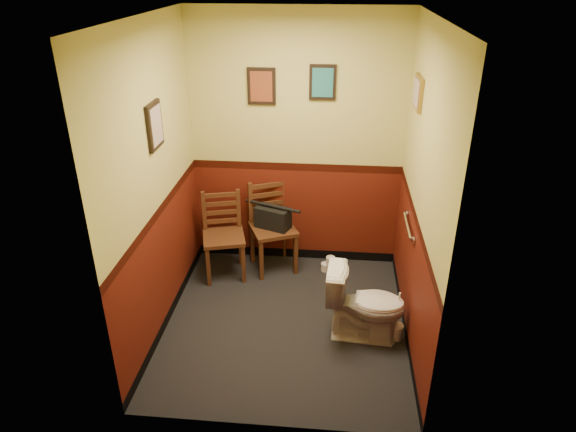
# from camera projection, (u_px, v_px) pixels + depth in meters

# --- Properties ---
(floor) EXTENTS (2.20, 2.40, 0.00)m
(floor) POSITION_uv_depth(u_px,v_px,m) (286.00, 323.00, 4.83)
(floor) COLOR black
(floor) RESTS_ON ground
(ceiling) EXTENTS (2.20, 2.40, 0.00)m
(ceiling) POSITION_uv_depth(u_px,v_px,m) (285.00, 17.00, 3.63)
(ceiling) COLOR silver
(ceiling) RESTS_ON ground
(wall_back) EXTENTS (2.20, 0.00, 2.70)m
(wall_back) POSITION_uv_depth(u_px,v_px,m) (297.00, 145.00, 5.30)
(wall_back) COLOR #54170D
(wall_back) RESTS_ON ground
(wall_front) EXTENTS (2.20, 0.00, 2.70)m
(wall_front) POSITION_uv_depth(u_px,v_px,m) (266.00, 270.00, 3.16)
(wall_front) COLOR #54170D
(wall_front) RESTS_ON ground
(wall_left) EXTENTS (0.00, 2.40, 2.70)m
(wall_left) POSITION_uv_depth(u_px,v_px,m) (155.00, 187.00, 4.32)
(wall_left) COLOR #54170D
(wall_left) RESTS_ON ground
(wall_right) EXTENTS (0.00, 2.40, 2.70)m
(wall_right) POSITION_uv_depth(u_px,v_px,m) (421.00, 197.00, 4.14)
(wall_right) COLOR #54170D
(wall_right) RESTS_ON ground
(grab_bar) EXTENTS (0.05, 0.56, 0.06)m
(grab_bar) POSITION_uv_depth(u_px,v_px,m) (408.00, 226.00, 4.54)
(grab_bar) COLOR silver
(grab_bar) RESTS_ON wall_right
(framed_print_back_a) EXTENTS (0.28, 0.04, 0.36)m
(framed_print_back_a) POSITION_uv_depth(u_px,v_px,m) (261.00, 86.00, 5.04)
(framed_print_back_a) COLOR black
(framed_print_back_a) RESTS_ON wall_back
(framed_print_back_b) EXTENTS (0.26, 0.04, 0.34)m
(framed_print_back_b) POSITION_uv_depth(u_px,v_px,m) (323.00, 82.00, 4.97)
(framed_print_back_b) COLOR black
(framed_print_back_b) RESTS_ON wall_back
(framed_print_left) EXTENTS (0.04, 0.30, 0.38)m
(framed_print_left) POSITION_uv_depth(u_px,v_px,m) (155.00, 126.00, 4.19)
(framed_print_left) COLOR black
(framed_print_left) RESTS_ON wall_left
(framed_print_right) EXTENTS (0.04, 0.34, 0.28)m
(framed_print_right) POSITION_uv_depth(u_px,v_px,m) (418.00, 93.00, 4.36)
(framed_print_right) COLOR olive
(framed_print_right) RESTS_ON wall_right
(toilet) EXTENTS (0.73, 0.44, 0.69)m
(toilet) POSITION_uv_depth(u_px,v_px,m) (365.00, 304.00, 4.51)
(toilet) COLOR white
(toilet) RESTS_ON floor
(toilet_brush) EXTENTS (0.14, 0.14, 0.48)m
(toilet_brush) POSITION_uv_depth(u_px,v_px,m) (396.00, 330.00, 4.61)
(toilet_brush) COLOR silver
(toilet_brush) RESTS_ON floor
(chair_left) EXTENTS (0.52, 0.52, 0.91)m
(chair_left) POSITION_uv_depth(u_px,v_px,m) (223.00, 235.00, 5.41)
(chair_left) COLOR #58301A
(chair_left) RESTS_ON floor
(chair_right) EXTENTS (0.59, 0.59, 0.96)m
(chair_right) POSITION_uv_depth(u_px,v_px,m) (272.00, 227.00, 5.53)
(chair_right) COLOR #58301A
(chair_right) RESTS_ON floor
(handbag) EXTENTS (0.41, 0.30, 0.27)m
(handbag) POSITION_uv_depth(u_px,v_px,m) (273.00, 217.00, 5.43)
(handbag) COLOR black
(handbag) RESTS_ON chair_right
(tp_stack) EXTENTS (0.20, 0.11, 0.18)m
(tp_stack) POSITION_uv_depth(u_px,v_px,m) (330.00, 265.00, 5.61)
(tp_stack) COLOR silver
(tp_stack) RESTS_ON floor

